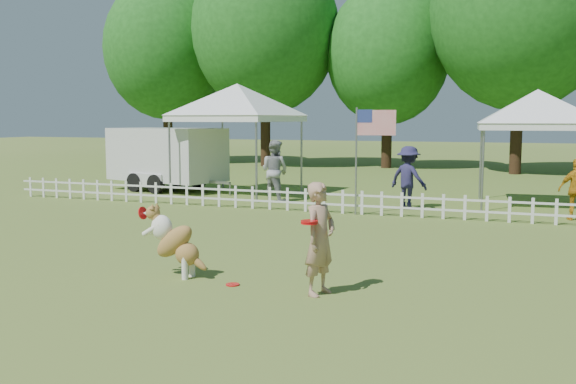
{
  "coord_description": "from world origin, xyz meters",
  "views": [
    {
      "loc": [
        3.7,
        -8.52,
        2.39
      ],
      "look_at": [
        -0.32,
        2.0,
        1.1
      ],
      "focal_mm": 40.0,
      "sensor_mm": 36.0,
      "label": 1
    }
  ],
  "objects_px": {
    "frisbee_on_turf": "(233,285)",
    "handler": "(320,239)",
    "dog": "(175,242)",
    "spectator_b": "(408,178)",
    "spectator_a": "(275,171)",
    "flag_pole": "(356,162)",
    "canopy_tent_right": "(535,150)",
    "canopy_tent_left": "(238,141)",
    "cargo_trailer": "(167,159)"
  },
  "relations": [
    {
      "from": "flag_pole",
      "to": "canopy_tent_left",
      "type": "bearing_deg",
      "value": 140.06
    },
    {
      "from": "handler",
      "to": "spectator_b",
      "type": "xyz_separation_m",
      "value": [
        -0.42,
        8.86,
        0.06
      ]
    },
    {
      "from": "flag_pole",
      "to": "canopy_tent_right",
      "type": "bearing_deg",
      "value": 30.24
    },
    {
      "from": "handler",
      "to": "frisbee_on_turf",
      "type": "relative_size",
      "value": 7.77
    },
    {
      "from": "canopy_tent_right",
      "to": "spectator_a",
      "type": "relative_size",
      "value": 1.74
    },
    {
      "from": "dog",
      "to": "frisbee_on_turf",
      "type": "xyz_separation_m",
      "value": [
        1.03,
        -0.16,
        -0.53
      ]
    },
    {
      "from": "canopy_tent_right",
      "to": "dog",
      "type": "bearing_deg",
      "value": -121.41
    },
    {
      "from": "frisbee_on_turf",
      "to": "handler",
      "type": "bearing_deg",
      "value": -0.59
    },
    {
      "from": "handler",
      "to": "spectator_b",
      "type": "bearing_deg",
      "value": 19.0
    },
    {
      "from": "canopy_tent_right",
      "to": "frisbee_on_turf",
      "type": "bearing_deg",
      "value": -116.31
    },
    {
      "from": "canopy_tent_left",
      "to": "cargo_trailer",
      "type": "xyz_separation_m",
      "value": [
        -2.75,
        0.25,
        -0.64
      ]
    },
    {
      "from": "frisbee_on_turf",
      "to": "canopy_tent_left",
      "type": "height_order",
      "value": "canopy_tent_left"
    },
    {
      "from": "frisbee_on_turf",
      "to": "spectator_b",
      "type": "distance_m",
      "value": 8.93
    },
    {
      "from": "dog",
      "to": "canopy_tent_left",
      "type": "xyz_separation_m",
      "value": [
        -3.73,
        10.08,
        1.17
      ]
    },
    {
      "from": "handler",
      "to": "spectator_b",
      "type": "distance_m",
      "value": 8.87
    },
    {
      "from": "canopy_tent_right",
      "to": "cargo_trailer",
      "type": "bearing_deg",
      "value": 174.81
    },
    {
      "from": "dog",
      "to": "frisbee_on_turf",
      "type": "height_order",
      "value": "dog"
    },
    {
      "from": "spectator_a",
      "to": "spectator_b",
      "type": "distance_m",
      "value": 3.89
    },
    {
      "from": "dog",
      "to": "canopy_tent_left",
      "type": "distance_m",
      "value": 10.81
    },
    {
      "from": "canopy_tent_right",
      "to": "cargo_trailer",
      "type": "height_order",
      "value": "canopy_tent_right"
    },
    {
      "from": "flag_pole",
      "to": "spectator_b",
      "type": "bearing_deg",
      "value": 48.9
    },
    {
      "from": "frisbee_on_turf",
      "to": "canopy_tent_right",
      "type": "height_order",
      "value": "canopy_tent_right"
    },
    {
      "from": "dog",
      "to": "spectator_b",
      "type": "height_order",
      "value": "spectator_b"
    },
    {
      "from": "handler",
      "to": "cargo_trailer",
      "type": "bearing_deg",
      "value": 56.38
    },
    {
      "from": "cargo_trailer",
      "to": "spectator_a",
      "type": "relative_size",
      "value": 2.71
    },
    {
      "from": "dog",
      "to": "flag_pole",
      "type": "relative_size",
      "value": 0.4
    },
    {
      "from": "canopy_tent_right",
      "to": "cargo_trailer",
      "type": "relative_size",
      "value": 0.64
    },
    {
      "from": "dog",
      "to": "frisbee_on_turf",
      "type": "bearing_deg",
      "value": -5.32
    },
    {
      "from": "flag_pole",
      "to": "spectator_a",
      "type": "relative_size",
      "value": 1.49
    },
    {
      "from": "flag_pole",
      "to": "cargo_trailer",
      "type": "bearing_deg",
      "value": 149.09
    },
    {
      "from": "canopy_tent_left",
      "to": "flag_pole",
      "type": "relative_size",
      "value": 1.28
    },
    {
      "from": "flag_pole",
      "to": "spectator_a",
      "type": "bearing_deg",
      "value": 142.29
    },
    {
      "from": "handler",
      "to": "spectator_b",
      "type": "height_order",
      "value": "spectator_b"
    },
    {
      "from": "handler",
      "to": "frisbee_on_turf",
      "type": "height_order",
      "value": "handler"
    },
    {
      "from": "handler",
      "to": "canopy_tent_right",
      "type": "distance_m",
      "value": 10.91
    },
    {
      "from": "spectator_b",
      "to": "handler",
      "type": "bearing_deg",
      "value": 116.66
    },
    {
      "from": "dog",
      "to": "canopy_tent_right",
      "type": "distance_m",
      "value": 11.58
    },
    {
      "from": "canopy_tent_left",
      "to": "spectator_b",
      "type": "relative_size",
      "value": 2.04
    },
    {
      "from": "cargo_trailer",
      "to": "spectator_a",
      "type": "xyz_separation_m",
      "value": [
        4.53,
        -1.53,
        -0.17
      ]
    },
    {
      "from": "dog",
      "to": "flag_pole",
      "type": "xyz_separation_m",
      "value": [
        0.91,
        7.14,
        0.8
      ]
    },
    {
      "from": "dog",
      "to": "spectator_a",
      "type": "bearing_deg",
      "value": 106.17
    },
    {
      "from": "handler",
      "to": "dog",
      "type": "height_order",
      "value": "handler"
    },
    {
      "from": "cargo_trailer",
      "to": "dog",
      "type": "bearing_deg",
      "value": -43.79
    },
    {
      "from": "dog",
      "to": "spectator_a",
      "type": "height_order",
      "value": "spectator_a"
    },
    {
      "from": "flag_pole",
      "to": "spectator_b",
      "type": "xyz_separation_m",
      "value": [
        1.03,
        1.55,
        -0.5
      ]
    },
    {
      "from": "canopy_tent_left",
      "to": "dog",
      "type": "bearing_deg",
      "value": -64.3
    },
    {
      "from": "cargo_trailer",
      "to": "flag_pole",
      "type": "xyz_separation_m",
      "value": [
        7.4,
        -3.19,
        0.27
      ]
    },
    {
      "from": "canopy_tent_right",
      "to": "cargo_trailer",
      "type": "distance_m",
      "value": 11.56
    },
    {
      "from": "spectator_a",
      "to": "spectator_b",
      "type": "relative_size",
      "value": 1.07
    },
    {
      "from": "canopy_tent_left",
      "to": "handler",
      "type": "bearing_deg",
      "value": -53.9
    }
  ]
}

